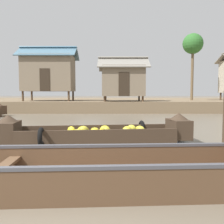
{
  "coord_description": "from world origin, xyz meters",
  "views": [
    {
      "loc": [
        1.42,
        -3.41,
        1.47
      ],
      "look_at": [
        1.45,
        6.33,
        0.75
      ],
      "focal_mm": 39.62,
      "sensor_mm": 36.0,
      "label": 1
    }
  ],
  "objects_px": {
    "mooring_post": "(224,117)",
    "banana_boat": "(97,134)",
    "stilt_house_left": "(48,73)",
    "viewer_boat": "(77,172)",
    "stilt_house_mid_left": "(122,80)",
    "palm_tree_mid": "(192,45)"
  },
  "relations": [
    {
      "from": "viewer_boat",
      "to": "mooring_post",
      "type": "relative_size",
      "value": 4.25
    },
    {
      "from": "banana_boat",
      "to": "palm_tree_mid",
      "type": "relative_size",
      "value": 0.92
    },
    {
      "from": "banana_boat",
      "to": "stilt_house_left",
      "type": "distance_m",
      "value": 15.1
    },
    {
      "from": "stilt_house_left",
      "to": "banana_boat",
      "type": "bearing_deg",
      "value": -70.54
    },
    {
      "from": "viewer_boat",
      "to": "stilt_house_left",
      "type": "bearing_deg",
      "value": 105.56
    },
    {
      "from": "banana_boat",
      "to": "stilt_house_left",
      "type": "height_order",
      "value": "stilt_house_left"
    },
    {
      "from": "stilt_house_mid_left",
      "to": "stilt_house_left",
      "type": "bearing_deg",
      "value": 171.63
    },
    {
      "from": "palm_tree_mid",
      "to": "mooring_post",
      "type": "height_order",
      "value": "palm_tree_mid"
    },
    {
      "from": "viewer_boat",
      "to": "stilt_house_mid_left",
      "type": "height_order",
      "value": "stilt_house_mid_left"
    },
    {
      "from": "stilt_house_left",
      "to": "mooring_post",
      "type": "relative_size",
      "value": 3.1
    },
    {
      "from": "mooring_post",
      "to": "palm_tree_mid",
      "type": "bearing_deg",
      "value": 75.62
    },
    {
      "from": "stilt_house_mid_left",
      "to": "palm_tree_mid",
      "type": "height_order",
      "value": "palm_tree_mid"
    },
    {
      "from": "stilt_house_left",
      "to": "stilt_house_mid_left",
      "type": "distance_m",
      "value": 6.37
    },
    {
      "from": "viewer_boat",
      "to": "mooring_post",
      "type": "height_order",
      "value": "mooring_post"
    },
    {
      "from": "viewer_boat",
      "to": "palm_tree_mid",
      "type": "height_order",
      "value": "palm_tree_mid"
    },
    {
      "from": "stilt_house_left",
      "to": "stilt_house_mid_left",
      "type": "xyz_separation_m",
      "value": [
        6.26,
        -0.92,
        -0.71
      ]
    },
    {
      "from": "stilt_house_mid_left",
      "to": "banana_boat",
      "type": "bearing_deg",
      "value": -95.81
    },
    {
      "from": "banana_boat",
      "to": "viewer_boat",
      "type": "distance_m",
      "value": 3.37
    },
    {
      "from": "mooring_post",
      "to": "banana_boat",
      "type": "bearing_deg",
      "value": -178.11
    },
    {
      "from": "banana_boat",
      "to": "palm_tree_mid",
      "type": "height_order",
      "value": "palm_tree_mid"
    },
    {
      "from": "palm_tree_mid",
      "to": "banana_boat",
      "type": "bearing_deg",
      "value": -116.51
    },
    {
      "from": "stilt_house_left",
      "to": "mooring_post",
      "type": "distance_m",
      "value": 16.55
    }
  ]
}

